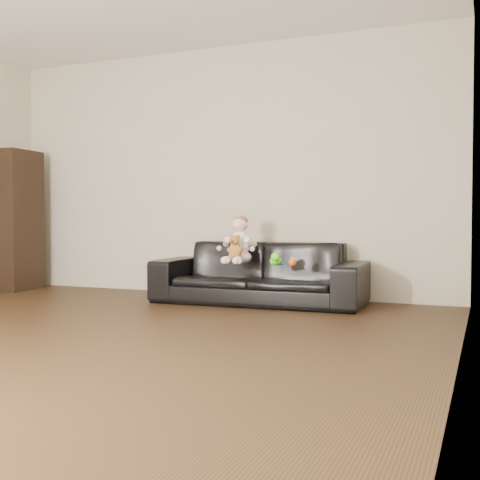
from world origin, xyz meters
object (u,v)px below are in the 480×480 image
at_px(sofa, 259,273).
at_px(baby, 239,242).
at_px(toy_green, 276,261).
at_px(toy_rattle, 293,263).
at_px(cabinet, 15,220).
at_px(toy_blue_disc, 285,265).
at_px(teddy_bear, 235,247).

bearing_deg(sofa, baby, -147.09).
xyz_separation_m(sofa, baby, (-0.16, -0.11, 0.29)).
xyz_separation_m(toy_green, toy_rattle, (0.16, -0.03, -0.01)).
distance_m(cabinet, toy_green, 3.21).
relative_size(toy_green, toy_blue_disc, 1.41).
bearing_deg(cabinet, sofa, -3.57).
bearing_deg(toy_green, toy_blue_disc, 62.88).
height_order(teddy_bear, toy_green, teddy_bear).
xyz_separation_m(teddy_bear, toy_rattle, (0.56, -0.03, -0.12)).
height_order(sofa, toy_blue_disc, sofa).
relative_size(baby, toy_green, 3.52).
bearing_deg(baby, toy_green, -28.00).
distance_m(cabinet, toy_rattle, 3.37).
relative_size(toy_green, toy_rattle, 1.78).
relative_size(cabinet, toy_blue_disc, 17.28).
relative_size(sofa, toy_rattle, 27.68).
xyz_separation_m(cabinet, toy_rattle, (3.34, -0.25, -0.37)).
xyz_separation_m(baby, toy_green, (0.41, -0.14, -0.15)).
distance_m(teddy_bear, toy_rattle, 0.58).
xyz_separation_m(sofa, cabinet, (-2.93, -0.02, 0.49)).
bearing_deg(sofa, toy_rattle, -34.97).
relative_size(cabinet, teddy_bear, 7.06).
distance_m(cabinet, baby, 2.78).
distance_m(toy_green, toy_rattle, 0.17).
xyz_separation_m(cabinet, teddy_bear, (2.78, -0.23, -0.24)).
bearing_deg(baby, cabinet, 168.87).
height_order(sofa, cabinet, cabinet).
distance_m(baby, toy_green, 0.46).
relative_size(teddy_bear, toy_blue_disc, 2.45).
relative_size(teddy_bear, toy_rattle, 3.10).
relative_size(sofa, teddy_bear, 8.93).
bearing_deg(toy_green, toy_rattle, -9.39).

